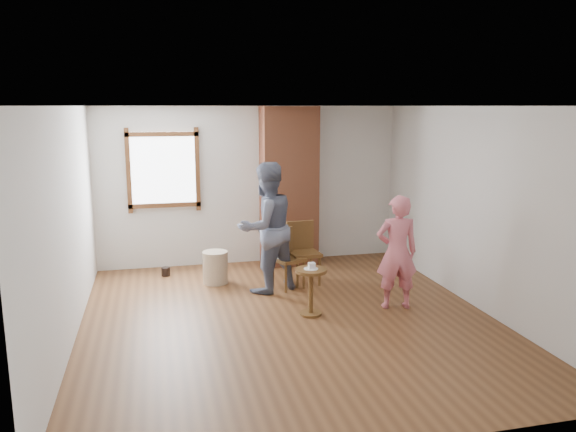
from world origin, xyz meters
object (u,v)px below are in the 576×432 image
object	(u,v)px
dining_chair_right	(303,249)
man	(266,228)
side_table	(311,284)
person_pink	(397,252)
dining_chair_left	(285,255)
stoneware_crock	(215,267)

from	to	relation	value
dining_chair_right	man	distance (m)	0.78
side_table	person_pink	size ratio (longest dim) A/B	0.40
dining_chair_left	dining_chair_right	distance (m)	0.34
stoneware_crock	man	world-z (taller)	man
dining_chair_right	man	xyz separation A→B (m)	(-0.60, -0.27, 0.41)
man	person_pink	size ratio (longest dim) A/B	1.24
dining_chair_right	man	bearing A→B (deg)	-161.11
stoneware_crock	person_pink	size ratio (longest dim) A/B	0.32
man	person_pink	bearing A→B (deg)	120.71
dining_chair_right	man	size ratio (longest dim) A/B	0.49
stoneware_crock	dining_chair_left	xyz separation A→B (m)	(0.98, -0.40, 0.24)
man	dining_chair_right	bearing A→B (deg)	179.98
side_table	man	xyz separation A→B (m)	(-0.35, 1.06, 0.52)
dining_chair_right	dining_chair_left	bearing A→B (deg)	-158.70
stoneware_crock	man	distance (m)	1.09
person_pink	dining_chair_right	bearing A→B (deg)	-47.22
dining_chair_left	side_table	size ratio (longest dim) A/B	1.42
stoneware_crock	dining_chair_right	world-z (taller)	dining_chair_right
stoneware_crock	side_table	world-z (taller)	side_table
stoneware_crock	dining_chair_right	xyz separation A→B (m)	(1.28, -0.25, 0.27)
side_table	person_pink	xyz separation A→B (m)	(1.15, 0.00, 0.34)
dining_chair_right	person_pink	world-z (taller)	person_pink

